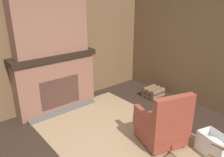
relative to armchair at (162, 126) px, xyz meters
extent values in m
cube|color=brown|center=(-2.52, -0.73, 0.88)|extent=(0.06, 5.68, 2.47)
cube|color=brown|center=(-2.30, -0.73, 0.22)|extent=(0.38, 1.70, 1.13)
cube|color=black|center=(-2.15, -0.73, 0.09)|extent=(0.08, 0.89, 0.63)
cube|color=#565451|center=(-2.03, -0.73, -0.32)|extent=(0.16, 1.53, 0.06)
cube|color=black|center=(-2.30, -0.73, 0.84)|extent=(0.48, 1.80, 0.11)
cube|color=brown|center=(-2.30, -0.73, 1.50)|extent=(0.33, 1.50, 1.21)
cube|color=#997A56|center=(-0.42, -0.41, -0.34)|extent=(3.55, 2.13, 0.01)
cube|color=brown|center=(-0.05, 0.02, -0.17)|extent=(0.83, 0.82, 0.24)
cube|color=brown|center=(-0.05, 0.02, -0.02)|extent=(0.88, 0.86, 0.18)
cube|color=brown|center=(0.23, -0.08, 0.35)|extent=(0.33, 0.68, 0.56)
cube|color=brown|center=(-0.16, -0.26, 0.17)|extent=(0.63, 0.28, 0.20)
cube|color=brown|center=(0.03, 0.30, 0.17)|extent=(0.63, 0.28, 0.20)
cylinder|color=#332319|center=(-0.40, -0.15, -0.32)|extent=(0.06, 0.06, 0.06)
cylinder|color=#332319|center=(-0.23, 0.36, -0.32)|extent=(0.06, 0.06, 0.06)
cylinder|color=#332319|center=(0.13, -0.33, -0.32)|extent=(0.06, 0.06, 0.06)
cylinder|color=#332319|center=(0.30, 0.19, -0.32)|extent=(0.06, 0.06, 0.06)
cylinder|color=brown|center=(-1.42, 1.33, -0.28)|extent=(0.15, 0.42, 0.13)
cylinder|color=brown|center=(-1.28, 1.33, -0.28)|extent=(0.15, 0.42, 0.13)
cylinder|color=brown|center=(-1.15, 1.32, -0.28)|extent=(0.15, 0.42, 0.13)
cylinder|color=brown|center=(-1.42, 1.33, -0.17)|extent=(0.15, 0.42, 0.13)
cylinder|color=brown|center=(-1.28, 1.33, -0.17)|extent=(0.15, 0.42, 0.13)
cylinder|color=brown|center=(-1.15, 1.32, -0.17)|extent=(0.15, 0.42, 0.13)
cube|color=white|center=(0.71, 0.38, -0.34)|extent=(0.56, 0.42, 0.01)
cube|color=white|center=(0.48, 0.44, -0.17)|extent=(0.09, 0.29, 0.36)
cube|color=white|center=(0.75, 0.52, -0.17)|extent=(0.48, 0.15, 0.36)
cube|color=white|center=(0.67, 0.24, -0.17)|extent=(0.48, 0.15, 0.36)
ellipsoid|color=white|center=(0.71, 0.38, -0.15)|extent=(0.44, 0.34, 0.21)
ellipsoid|color=#B24C42|center=(-2.33, -1.12, 0.94)|extent=(0.11, 0.11, 0.10)
cylinder|color=white|center=(-2.33, -1.12, 1.08)|extent=(0.06, 0.06, 0.18)
cube|color=gray|center=(-2.33, -0.24, 0.96)|extent=(0.17, 0.26, 0.13)
cube|color=silver|center=(-2.25, -0.24, 0.96)|extent=(0.01, 0.04, 0.02)
cylinder|color=red|center=(-2.35, -0.65, 1.02)|extent=(0.07, 0.26, 0.26)
camera|label=1|loc=(1.82, -2.62, 1.98)|focal=35.00mm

